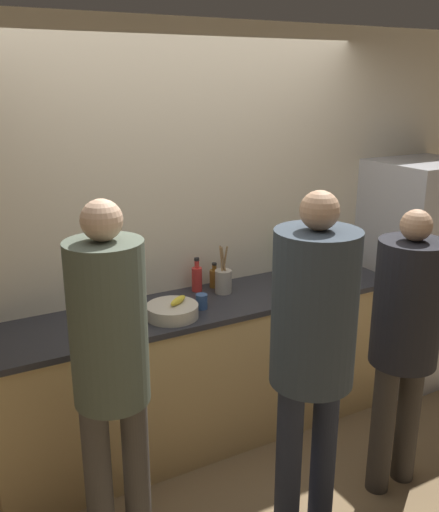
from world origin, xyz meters
name	(u,v)px	position (x,y,z in m)	size (l,w,h in m)	color
ground_plane	(230,463)	(0.00, 0.00, 0.00)	(14.00, 14.00, 0.00)	#8C704C
wall_back	(181,235)	(0.00, 0.64, 1.30)	(5.20, 0.06, 2.60)	beige
counter	(204,370)	(0.00, 0.35, 0.48)	(2.64, 0.62, 0.95)	tan
refrigerator	(415,273)	(1.78, 0.30, 0.85)	(0.70, 0.67, 1.70)	#B7B7BC
person_left	(110,358)	(-0.81, -0.32, 1.07)	(0.34, 0.34, 1.79)	#4C4742
person_center	(313,335)	(0.08, -0.62, 1.11)	(0.40, 0.40, 1.80)	#232838
person_right	(405,329)	(0.73, -0.59, 0.98)	(0.36, 0.36, 1.63)	#38332D
fruit_bowl	(172,311)	(-0.26, 0.22, 0.99)	(0.30, 0.30, 0.12)	beige
utensil_crock	(223,281)	(0.18, 0.42, 1.03)	(0.11, 0.11, 0.31)	#ADA393
bottle_red	(197,278)	(0.05, 0.53, 1.04)	(0.07, 0.07, 0.22)	red
bottle_amber	(214,278)	(0.18, 0.54, 1.01)	(0.06, 0.06, 0.17)	brown
cup_blue	(202,301)	(-0.06, 0.25, 0.99)	(0.07, 0.07, 0.09)	#335184
potted_plant	(295,258)	(0.77, 0.47, 1.08)	(0.16, 0.16, 0.24)	beige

